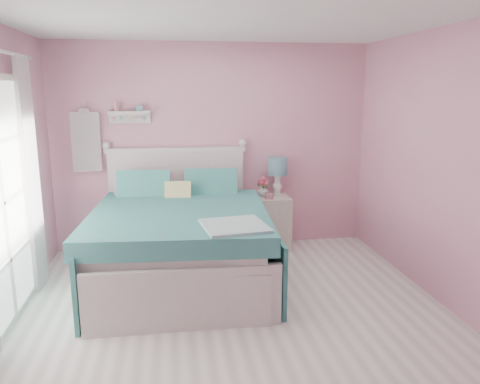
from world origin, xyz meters
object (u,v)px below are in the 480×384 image
object	(u,v)px
nightstand	(270,222)
teacup	(269,196)
bed	(180,242)
vase	(263,191)
table_lamp	(278,169)

from	to	relation	value
nightstand	teacup	xyz separation A→B (m)	(-0.05, -0.12, 0.38)
bed	vase	xyz separation A→B (m)	(1.09, 0.92, 0.33)
bed	table_lamp	distance (m)	1.71
bed	table_lamp	size ratio (longest dim) A/B	4.73
vase	table_lamp	bearing A→B (deg)	10.97
nightstand	table_lamp	distance (m)	0.69
table_lamp	vase	size ratio (longest dim) A/B	3.27
vase	nightstand	bearing A→B (deg)	-22.38
table_lamp	vase	bearing A→B (deg)	-169.03
bed	table_lamp	bearing A→B (deg)	40.65
nightstand	teacup	distance (m)	0.40
nightstand	vase	distance (m)	0.43
nightstand	vase	bearing A→B (deg)	157.62
nightstand	teacup	bearing A→B (deg)	-110.54
table_lamp	teacup	world-z (taller)	table_lamp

